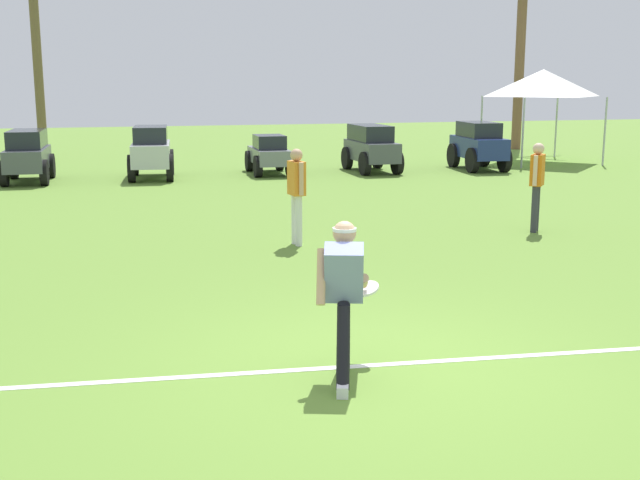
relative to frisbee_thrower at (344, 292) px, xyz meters
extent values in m
plane|color=olive|center=(0.38, 0.25, -0.79)|extent=(80.00, 80.00, 0.00)
cube|color=white|center=(0.38, 0.20, -0.79)|extent=(19.02, 1.71, 0.01)
cylinder|color=black|center=(0.02, 0.05, -0.43)|extent=(0.22, 0.37, 0.72)
cube|color=silver|center=(0.06, 0.20, -0.74)|extent=(0.17, 0.28, 0.10)
cylinder|color=black|center=(-0.08, -0.24, -0.43)|extent=(0.24, 0.45, 0.69)
cube|color=silver|center=(-0.12, -0.39, -0.74)|extent=(0.17, 0.28, 0.10)
cube|color=#7A84C6|center=(0.00, 0.01, 0.17)|extent=(0.45, 0.49, 0.57)
sphere|color=tan|center=(0.04, 0.11, 0.51)|extent=(0.26, 0.26, 0.21)
cylinder|color=white|center=(0.04, 0.11, 0.54)|extent=(0.27, 0.27, 0.03)
cylinder|color=tan|center=(0.26, 0.22, 0.03)|extent=(0.25, 0.57, 0.27)
cylinder|color=tan|center=(-0.20, 0.02, 0.15)|extent=(0.16, 0.29, 0.49)
cylinder|color=white|center=(0.36, 0.49, -0.12)|extent=(0.35, 0.35, 0.12)
cylinder|color=#33333D|center=(5.21, 5.82, -0.38)|extent=(0.15, 0.15, 0.82)
cylinder|color=#33333D|center=(5.32, 5.95, -0.38)|extent=(0.15, 0.15, 0.82)
cube|color=orange|center=(5.27, 5.88, 0.30)|extent=(0.37, 0.39, 0.54)
cylinder|color=beige|center=(5.13, 5.72, 0.31)|extent=(0.10, 0.10, 0.52)
cylinder|color=beige|center=(5.40, 6.05, 0.31)|extent=(0.10, 0.10, 0.52)
sphere|color=beige|center=(5.27, 5.88, 0.67)|extent=(0.28, 0.28, 0.20)
cylinder|color=silver|center=(0.95, 5.74, -0.38)|extent=(0.12, 0.12, 0.82)
cylinder|color=silver|center=(0.93, 5.92, -0.38)|extent=(0.12, 0.12, 0.82)
cube|color=orange|center=(0.94, 5.83, 0.30)|extent=(0.24, 0.36, 0.54)
cylinder|color=tan|center=(0.97, 5.62, 0.31)|extent=(0.08, 0.08, 0.52)
cylinder|color=tan|center=(0.91, 6.04, 0.31)|extent=(0.08, 0.08, 0.52)
sphere|color=tan|center=(0.94, 5.83, 0.67)|extent=(0.22, 0.22, 0.20)
cube|color=#474C51|center=(-3.97, 15.51, -0.19)|extent=(1.05, 2.43, 0.55)
cube|color=#1E232B|center=(-3.96, 15.66, 0.32)|extent=(0.91, 1.83, 0.46)
cylinder|color=black|center=(-4.42, 16.37, -0.46)|extent=(0.20, 0.67, 0.66)
cylinder|color=black|center=(-3.46, 16.33, -0.46)|extent=(0.20, 0.67, 0.66)
cylinder|color=black|center=(-4.48, 14.69, -0.46)|extent=(0.20, 0.67, 0.66)
cylinder|color=black|center=(-3.52, 14.66, -0.46)|extent=(0.20, 0.67, 0.66)
cube|color=#B7BABF|center=(-0.81, 15.49, -0.13)|extent=(1.19, 2.43, 0.60)
cube|color=#1E232B|center=(-0.81, 15.54, 0.39)|extent=(1.00, 1.62, 0.44)
cylinder|color=black|center=(-1.23, 16.31, -0.43)|extent=(0.24, 0.73, 0.72)
cylinder|color=black|center=(-0.25, 16.22, -0.43)|extent=(0.24, 0.73, 0.72)
cylinder|color=black|center=(-1.37, 14.76, -0.43)|extent=(0.24, 0.73, 0.72)
cylinder|color=black|center=(-0.39, 14.67, -0.43)|extent=(0.24, 0.73, 0.72)
cube|color=slate|center=(2.47, 15.73, -0.28)|extent=(0.94, 2.22, 0.42)
cube|color=#1E232B|center=(2.47, 15.63, 0.12)|extent=(0.81, 1.12, 0.38)
cylinder|color=black|center=(2.03, 16.51, -0.49)|extent=(0.19, 0.60, 0.60)
cylinder|color=black|center=(2.93, 16.49, -0.49)|extent=(0.19, 0.60, 0.60)
cylinder|color=black|center=(2.00, 14.97, -0.49)|extent=(0.19, 0.60, 0.60)
cylinder|color=black|center=(2.90, 14.95, -0.49)|extent=(0.19, 0.60, 0.60)
cube|color=#474C51|center=(5.44, 15.47, -0.19)|extent=(0.98, 2.41, 0.55)
cube|color=#1E232B|center=(5.44, 15.62, 0.32)|extent=(0.86, 1.81, 0.46)
cylinder|color=black|center=(4.95, 16.30, -0.46)|extent=(0.19, 0.66, 0.66)
cylinder|color=black|center=(5.91, 16.31, -0.46)|extent=(0.19, 0.66, 0.66)
cylinder|color=black|center=(4.97, 14.63, -0.46)|extent=(0.19, 0.66, 0.66)
cylinder|color=black|center=(5.93, 14.64, -0.46)|extent=(0.19, 0.66, 0.66)
cube|color=navy|center=(8.68, 15.19, -0.13)|extent=(1.15, 2.41, 0.60)
cube|color=#1E232B|center=(8.69, 15.24, 0.39)|extent=(0.97, 1.61, 0.44)
cylinder|color=black|center=(8.25, 16.00, -0.43)|extent=(0.23, 0.73, 0.72)
cylinder|color=black|center=(9.23, 15.93, -0.43)|extent=(0.23, 0.73, 0.72)
cylinder|color=black|center=(8.14, 14.45, -0.43)|extent=(0.23, 0.73, 0.72)
cylinder|color=black|center=(9.12, 14.38, -0.43)|extent=(0.23, 0.73, 0.72)
cylinder|color=brown|center=(-4.06, 22.38, 2.77)|extent=(0.31, 0.31, 7.14)
cylinder|color=brown|center=(13.24, 21.33, 2.45)|extent=(0.36, 0.36, 6.48)
cylinder|color=#B2B5BA|center=(12.96, 18.07, 0.26)|extent=(0.06, 0.06, 2.10)
cylinder|color=#B2B5BA|center=(10.15, 18.07, 0.26)|extent=(0.06, 0.06, 2.10)
cylinder|color=#B2B5BA|center=(12.96, 15.26, 0.26)|extent=(0.06, 0.06, 2.10)
cylinder|color=#B2B5BA|center=(10.15, 15.26, 0.26)|extent=(0.06, 0.06, 2.10)
pyramid|color=white|center=(11.56, 16.66, 1.73)|extent=(2.95, 2.95, 0.85)
camera|label=1|loc=(-1.97, -6.58, 1.85)|focal=45.00mm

